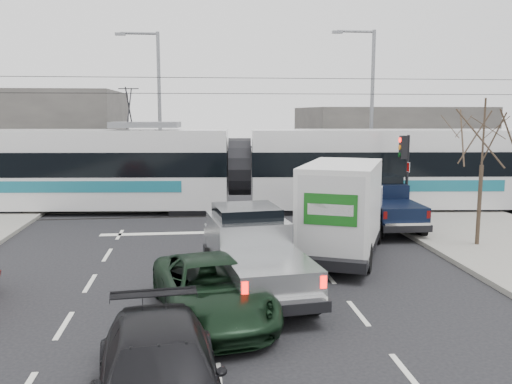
{
  "coord_description": "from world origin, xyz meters",
  "views": [
    {
      "loc": [
        -2.03,
        -14.82,
        4.69
      ],
      "look_at": [
        0.12,
        4.51,
        1.8
      ],
      "focal_mm": 38.0,
      "sensor_mm": 36.0,
      "label": 1
    }
  ],
  "objects": [
    {
      "name": "ground",
      "position": [
        0.0,
        0.0,
        0.0
      ],
      "size": [
        120.0,
        120.0,
        0.0
      ],
      "primitive_type": "plane",
      "color": "black",
      "rests_on": "ground"
    },
    {
      "name": "rails",
      "position": [
        0.0,
        10.0,
        0.01
      ],
      "size": [
        60.0,
        1.6,
        0.03
      ],
      "primitive_type": "cube",
      "color": "#33302D",
      "rests_on": "ground"
    },
    {
      "name": "building_left",
      "position": [
        -14.0,
        22.0,
        3.0
      ],
      "size": [
        14.0,
        10.0,
        6.0
      ],
      "primitive_type": "cube",
      "color": "slate",
      "rests_on": "ground"
    },
    {
      "name": "building_right",
      "position": [
        12.0,
        24.0,
        2.5
      ],
      "size": [
        12.0,
        10.0,
        5.0
      ],
      "primitive_type": "cube",
      "color": "slate",
      "rests_on": "ground"
    },
    {
      "name": "bare_tree",
      "position": [
        7.6,
        2.5,
        3.79
      ],
      "size": [
        2.4,
        2.4,
        5.0
      ],
      "color": "#47382B",
      "rests_on": "ground"
    },
    {
      "name": "traffic_signal",
      "position": [
        6.47,
        6.5,
        2.74
      ],
      "size": [
        0.44,
        0.44,
        3.6
      ],
      "color": "black",
      "rests_on": "ground"
    },
    {
      "name": "street_lamp_near",
      "position": [
        7.31,
        14.0,
        5.11
      ],
      "size": [
        2.38,
        0.25,
        9.0
      ],
      "color": "slate",
      "rests_on": "ground"
    },
    {
      "name": "street_lamp_far",
      "position": [
        -4.19,
        16.0,
        5.11
      ],
      "size": [
        2.38,
        0.25,
        9.0
      ],
      "color": "slate",
      "rests_on": "ground"
    },
    {
      "name": "catenary",
      "position": [
        0.0,
        10.0,
        3.88
      ],
      "size": [
        60.0,
        0.2,
        7.0
      ],
      "color": "black",
      "rests_on": "ground"
    },
    {
      "name": "tram",
      "position": [
        -0.04,
        10.57,
        2.04
      ],
      "size": [
        28.27,
        5.37,
        5.74
      ],
      "rotation": [
        0.0,
        0.0,
        -0.09
      ],
      "color": "silver",
      "rests_on": "ground"
    },
    {
      "name": "silver_pickup",
      "position": [
        -0.57,
        -0.85,
        1.05
      ],
      "size": [
        2.67,
        5.99,
        2.1
      ],
      "rotation": [
        0.0,
        0.0,
        0.12
      ],
      "color": "black",
      "rests_on": "ground"
    },
    {
      "name": "box_truck",
      "position": [
        2.7,
        2.03,
        1.53
      ],
      "size": [
        4.42,
        6.54,
        3.1
      ],
      "rotation": [
        0.0,
        0.0,
        -0.41
      ],
      "color": "black",
      "rests_on": "ground"
    },
    {
      "name": "navy_pickup",
      "position": [
        5.51,
        6.11,
        1.03
      ],
      "size": [
        2.03,
        5.0,
        2.09
      ],
      "rotation": [
        0.0,
        0.0,
        -0.02
      ],
      "color": "black",
      "rests_on": "ground"
    },
    {
      "name": "green_car",
      "position": [
        -1.73,
        -2.9,
        0.68
      ],
      "size": [
        3.07,
        5.18,
        1.35
      ],
      "primitive_type": "imported",
      "rotation": [
        0.0,
        0.0,
        0.18
      ],
      "color": "black",
      "rests_on": "ground"
    },
    {
      "name": "dark_car",
      "position": [
        -2.64,
        -7.01,
        0.69
      ],
      "size": [
        2.42,
        4.92,
        1.38
      ],
      "primitive_type": "imported",
      "rotation": [
        0.0,
        0.0,
        0.1
      ],
      "color": "black",
      "rests_on": "ground"
    }
  ]
}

